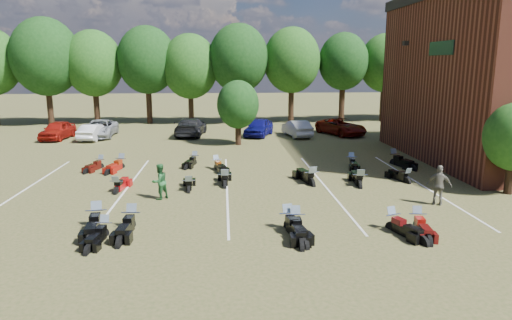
{
  "coord_description": "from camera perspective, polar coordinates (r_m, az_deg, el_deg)",
  "views": [
    {
      "loc": [
        -3.13,
        -19.2,
        6.1
      ],
      "look_at": [
        -1.46,
        4.0,
        1.2
      ],
      "focal_mm": 32.0,
      "sensor_mm": 36.0,
      "label": 1
    }
  ],
  "objects": [
    {
      "name": "motorcycle_15",
      "position": [
        28.38,
        -16.48,
        -1.01
      ],
      "size": [
        1.27,
        2.33,
        1.24
      ],
      "primitive_type": null,
      "rotation": [
        0.0,
        0.0,
        -0.27
      ],
      "color": "maroon",
      "rests_on": "ground"
    },
    {
      "name": "parking_lines",
      "position": [
        23.02,
        -3.66,
        -3.48
      ],
      "size": [
        20.1,
        14.0,
        0.01
      ],
      "color": "silver",
      "rests_on": "ground"
    },
    {
      "name": "car_0",
      "position": [
        41.19,
        -23.56,
        3.43
      ],
      "size": [
        2.1,
        4.51,
        1.49
      ],
      "primitive_type": "imported",
      "rotation": [
        0.0,
        0.0,
        -0.08
      ],
      "color": "maroon",
      "rests_on": "ground"
    },
    {
      "name": "young_tree_midfield",
      "position": [
        34.85,
        -2.27,
        6.94
      ],
      "size": [
        3.2,
        3.2,
        4.7
      ],
      "color": "black",
      "rests_on": "ground"
    },
    {
      "name": "car_5",
      "position": [
        39.29,
        5.13,
        3.96
      ],
      "size": [
        2.21,
        4.49,
        1.42
      ],
      "primitive_type": "imported",
      "rotation": [
        0.0,
        0.0,
        3.31
      ],
      "color": "#A9AAA5",
      "rests_on": "ground"
    },
    {
      "name": "motorcycle_17",
      "position": [
        27.22,
        -4.96,
        -1.1
      ],
      "size": [
        1.26,
        2.13,
        1.13
      ],
      "primitive_type": null,
      "rotation": [
        0.0,
        0.0,
        0.32
      ],
      "color": "black",
      "rests_on": "ground"
    },
    {
      "name": "motorcycle_5",
      "position": [
        18.07,
        16.63,
        -8.35
      ],
      "size": [
        1.39,
        2.29,
        1.22
      ],
      "primitive_type": null,
      "rotation": [
        0.0,
        0.0,
        0.34
      ],
      "color": "black",
      "rests_on": "ground"
    },
    {
      "name": "motorcycle_1",
      "position": [
        18.09,
        -15.25,
        -8.25
      ],
      "size": [
        0.87,
        2.38,
        1.3
      ],
      "primitive_type": null,
      "rotation": [
        0.0,
        0.0,
        -0.06
      ],
      "color": "black",
      "rests_on": "ground"
    },
    {
      "name": "person_green",
      "position": [
        21.37,
        -11.96,
        -2.65
      ],
      "size": [
        1.02,
        1.01,
        1.66
      ],
      "primitive_type": "imported",
      "rotation": [
        0.0,
        0.0,
        3.91
      ],
      "color": "#225A2C",
      "rests_on": "ground"
    },
    {
      "name": "motorcycle_20",
      "position": [
        29.57,
        16.85,
        -0.53
      ],
      "size": [
        1.43,
        2.55,
        1.35
      ],
      "primitive_type": null,
      "rotation": [
        0.0,
        0.0,
        0.29
      ],
      "color": "black",
      "rests_on": "ground"
    },
    {
      "name": "car_7",
      "position": [
        43.12,
        19.6,
        3.94
      ],
      "size": [
        2.52,
        4.68,
        1.29
      ],
      "primitive_type": "imported",
      "rotation": [
        0.0,
        0.0,
        3.31
      ],
      "color": "#36373B",
      "rests_on": "ground"
    },
    {
      "name": "car_3",
      "position": [
        40.01,
        -8.13,
        4.14
      ],
      "size": [
        2.74,
        5.59,
        1.57
      ],
      "primitive_type": "imported",
      "rotation": [
        0.0,
        0.0,
        3.04
      ],
      "color": "black",
      "rests_on": "ground"
    },
    {
      "name": "person_grey",
      "position": [
        21.56,
        21.91,
        -2.95
      ],
      "size": [
        1.13,
        0.88,
        1.79
      ],
      "primitive_type": "imported",
      "rotation": [
        0.0,
        0.0,
        2.65
      ],
      "color": "#635F55",
      "rests_on": "ground"
    },
    {
      "name": "motorcycle_14",
      "position": [
        28.83,
        -18.84,
        -0.97
      ],
      "size": [
        1.23,
        2.09,
        1.11
      ],
      "primitive_type": null,
      "rotation": [
        0.0,
        0.0,
        -0.32
      ],
      "color": "#3C0C08",
      "rests_on": "ground"
    },
    {
      "name": "motorcycle_0",
      "position": [
        17.51,
        -18.37,
        -9.12
      ],
      "size": [
        0.89,
        2.07,
        1.12
      ],
      "primitive_type": null,
      "rotation": [
        0.0,
        0.0,
        -0.13
      ],
      "color": "black",
      "rests_on": "ground"
    },
    {
      "name": "motorcycle_3",
      "position": [
        17.3,
        4.93,
        -8.79
      ],
      "size": [
        0.82,
        2.36,
        1.3
      ],
      "primitive_type": null,
      "rotation": [
        0.0,
        0.0,
        -0.03
      ],
      "color": "black",
      "rests_on": "ground"
    },
    {
      "name": "motorcycle_7",
      "position": [
        23.04,
        -16.99,
        -3.99
      ],
      "size": [
        0.89,
        2.21,
        1.2
      ],
      "primitive_type": null,
      "rotation": [
        0.0,
        0.0,
        3.04
      ],
      "color": "#950A0D",
      "rests_on": "ground"
    },
    {
      "name": "ground",
      "position": [
        20.38,
        4.92,
        -5.56
      ],
      "size": [
        160.0,
        160.0,
        0.0
      ],
      "primitive_type": "plane",
      "color": "brown",
      "rests_on": "ground"
    },
    {
      "name": "motorcycle_2",
      "position": [
        18.59,
        -19.22,
        -7.95
      ],
      "size": [
        1.09,
        2.57,
        1.39
      ],
      "primitive_type": null,
      "rotation": [
        0.0,
        0.0,
        0.12
      ],
      "color": "black",
      "rests_on": "ground"
    },
    {
      "name": "motorcycle_6",
      "position": [
        18.48,
        19.43,
        -8.08
      ],
      "size": [
        0.97,
        2.21,
        1.19
      ],
      "primitive_type": null,
      "rotation": [
        0.0,
        0.0,
        -0.14
      ],
      "color": "#480B0A",
      "rests_on": "ground"
    },
    {
      "name": "motorcycle_11",
      "position": [
        23.62,
        6.96,
        -3.16
      ],
      "size": [
        1.32,
        2.64,
        1.41
      ],
      "primitive_type": null,
      "rotation": [
        0.0,
        0.0,
        3.35
      ],
      "color": "black",
      "rests_on": "ground"
    },
    {
      "name": "motorcycle_16",
      "position": [
        28.62,
        -7.69,
        -0.52
      ],
      "size": [
        1.16,
        2.12,
        1.13
      ],
      "primitive_type": null,
      "rotation": [
        0.0,
        0.0,
        -0.27
      ],
      "color": "black",
      "rests_on": "ground"
    },
    {
      "name": "motorcycle_4",
      "position": [
        17.4,
        4.04,
        -8.65
      ],
      "size": [
        1.2,
        2.49,
        1.33
      ],
      "primitive_type": null,
      "rotation": [
        0.0,
        0.0,
        0.19
      ],
      "color": "black",
      "rests_on": "ground"
    },
    {
      "name": "car_1",
      "position": [
        39.77,
        -19.63,
        3.33
      ],
      "size": [
        1.8,
        4.09,
        1.3
      ],
      "primitive_type": "imported",
      "rotation": [
        0.0,
        0.0,
        3.03
      ],
      "color": "#B8B8BD",
      "rests_on": "ground"
    },
    {
      "name": "tree_line",
      "position": [
        48.24,
        -1.63,
        12.14
      ],
      "size": [
        56.0,
        6.0,
        9.79
      ],
      "color": "black",
      "rests_on": "ground"
    },
    {
      "name": "motorcycle_12",
      "position": [
        23.65,
        12.83,
        -3.36
      ],
      "size": [
        1.01,
        2.45,
        1.33
      ],
      "primitive_type": null,
      "rotation": [
        0.0,
        0.0,
        3.04
      ],
      "color": "black",
      "rests_on": "ground"
    },
    {
      "name": "car_4",
      "position": [
        39.47,
        0.35,
        4.12
      ],
      "size": [
        3.19,
        4.8,
        1.52
      ],
      "primitive_type": "imported",
      "rotation": [
        0.0,
        0.0,
        -0.34
      ],
      "color": "#0D0D5E",
      "rests_on": "ground"
    },
    {
      "name": "motorcycle_19",
      "position": [
        28.51,
        11.81,
        -0.72
      ],
      "size": [
        0.9,
        2.11,
        1.14
      ],
      "primitive_type": null,
      "rotation": [
        0.0,
        0.0,
        -0.13
      ],
      "color": "black",
      "rests_on": "ground"
    },
    {
      "name": "motorcycle_10",
      "position": [
        23.15,
        -3.9,
        -3.41
      ],
      "size": [
        0.77,
        2.4,
        1.34
      ],
      "primitive_type": null,
      "rotation": [
        0.0,
        0.0,
        3.14
      ],
      "color": "black",
      "rests_on": "ground"
    },
    {
      "name": "motorcycle_9",
      "position": [
        22.5,
        -8.38,
        -3.96
      ],
      "size": [
        0.76,
        2.1,
        1.16
      ],
      "primitive_type": null,
      "rotation": [
        0.0,
        0.0,
        3.19
      ],
      "color": "black",
      "rests_on": "ground"
    },
    {
      "name": "car_6",
      "position": [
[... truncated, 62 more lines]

